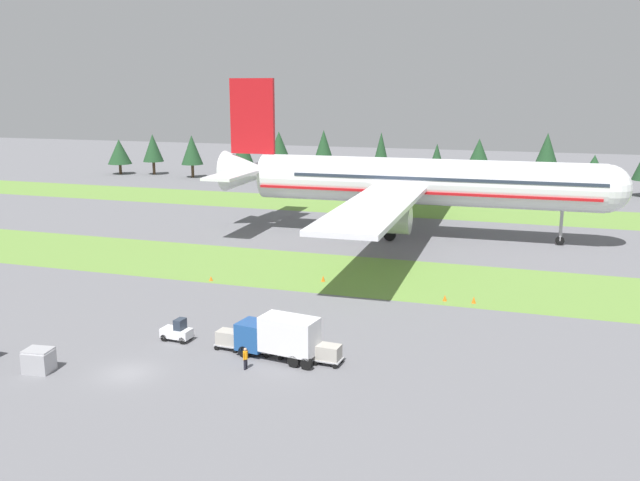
% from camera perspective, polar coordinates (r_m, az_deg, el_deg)
% --- Properties ---
extents(ground_plane, '(400.00, 400.00, 0.00)m').
position_cam_1_polar(ground_plane, '(54.23, -15.80, -10.66)').
color(ground_plane, slate).
extents(grass_strip_near, '(320.00, 16.76, 0.01)m').
position_cam_1_polar(grass_strip_near, '(81.37, -3.24, -2.33)').
color(grass_strip_near, olive).
rests_on(grass_strip_near, ground).
extents(grass_strip_far, '(320.00, 16.76, 0.01)m').
position_cam_1_polar(grass_strip_far, '(123.94, 4.37, 2.86)').
color(grass_strip_far, olive).
rests_on(grass_strip_far, ground).
extents(airliner, '(58.26, 71.76, 22.49)m').
position_cam_1_polar(airliner, '(98.34, 7.79, 4.97)').
color(airliner, silver).
rests_on(airliner, ground).
extents(baggage_tug, '(2.68, 1.46, 1.97)m').
position_cam_1_polar(baggage_tug, '(59.51, -11.89, -7.48)').
color(baggage_tug, silver).
rests_on(baggage_tug, ground).
extents(cargo_dolly_lead, '(2.29, 1.63, 1.55)m').
position_cam_1_polar(cargo_dolly_lead, '(56.99, -7.62, -8.12)').
color(cargo_dolly_lead, '#A3A3A8').
rests_on(cargo_dolly_lead, ground).
extents(cargo_dolly_second, '(2.29, 1.63, 1.55)m').
position_cam_1_polar(cargo_dolly_second, '(55.71, -4.98, -8.55)').
color(cargo_dolly_second, '#A3A3A8').
rests_on(cargo_dolly_second, ground).
extents(cargo_dolly_third, '(2.29, 1.63, 1.55)m').
position_cam_1_polar(cargo_dolly_third, '(54.56, -2.22, -8.98)').
color(cargo_dolly_third, '#A3A3A8').
rests_on(cargo_dolly_third, ground).
extents(cargo_dolly_fourth, '(2.29, 1.63, 1.55)m').
position_cam_1_polar(cargo_dolly_fourth, '(53.54, 0.67, -9.40)').
color(cargo_dolly_fourth, '#A3A3A8').
rests_on(cargo_dolly_fourth, ground).
extents(catering_truck, '(7.21, 3.28, 3.58)m').
position_cam_1_polar(catering_truck, '(54.25, -3.44, -7.95)').
color(catering_truck, '#1E4C8E').
rests_on(catering_truck, ground).
extents(ground_crew_marshaller, '(0.36, 0.55, 1.74)m').
position_cam_1_polar(ground_crew_marshaller, '(52.87, -6.28, -9.75)').
color(ground_crew_marshaller, black).
rests_on(ground_crew_marshaller, ground).
extents(uld_container_1, '(2.18, 1.83, 1.75)m').
position_cam_1_polar(uld_container_1, '(56.52, -22.52, -9.24)').
color(uld_container_1, '#A3A3A8').
rests_on(uld_container_1, ground).
extents(uld_container_2, '(2.18, 1.83, 1.62)m').
position_cam_1_polar(uld_container_2, '(56.37, -22.53, -9.37)').
color(uld_container_2, '#A3A3A8').
rests_on(uld_container_2, ground).
extents(taxiway_marker_0, '(0.44, 0.44, 0.62)m').
position_cam_1_polar(taxiway_marker_0, '(70.06, 10.43, -4.76)').
color(taxiway_marker_0, orange).
rests_on(taxiway_marker_0, ground).
extents(taxiway_marker_1, '(0.44, 0.44, 0.69)m').
position_cam_1_polar(taxiway_marker_1, '(75.69, 0.27, -3.20)').
color(taxiway_marker_1, orange).
rests_on(taxiway_marker_1, ground).
extents(taxiway_marker_2, '(0.44, 0.44, 0.51)m').
position_cam_1_polar(taxiway_marker_2, '(76.98, -9.14, -3.16)').
color(taxiway_marker_2, orange).
rests_on(taxiway_marker_2, ground).
extents(taxiway_marker_3, '(0.44, 0.44, 0.68)m').
position_cam_1_polar(taxiway_marker_3, '(69.91, 12.78, -4.88)').
color(taxiway_marker_3, orange).
rests_on(taxiway_marker_3, ground).
extents(distant_tree_line, '(149.17, 9.91, 12.74)m').
position_cam_1_polar(distant_tree_line, '(150.61, 6.36, 7.21)').
color(distant_tree_line, '#4C3823').
rests_on(distant_tree_line, ground).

